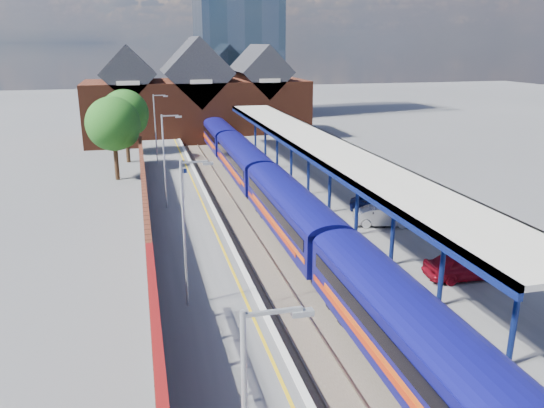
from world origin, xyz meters
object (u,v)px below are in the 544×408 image
(parked_car_dark, at_px, (394,214))
(lamp_post_d, at_px, (156,125))
(parked_car_silver, at_px, (384,216))
(parked_car_blue, at_px, (379,205))
(train, at_px, (263,180))
(platform_sign, at_px, (184,179))
(lamp_post_c, at_px, (166,156))
(parked_car_red, at_px, (465,265))
(lamp_post_b, at_px, (187,225))

(parked_car_dark, bearing_deg, lamp_post_d, 27.82)
(parked_car_silver, height_order, parked_car_blue, parked_car_silver)
(parked_car_silver, distance_m, parked_car_blue, 2.92)
(train, relative_size, platform_sign, 26.37)
(parked_car_silver, bearing_deg, train, 49.10)
(lamp_post_c, relative_size, lamp_post_d, 1.00)
(parked_car_red, relative_size, parked_car_silver, 1.06)
(lamp_post_d, xyz_separation_m, parked_car_silver, (13.91, -23.78, -3.32))
(lamp_post_b, xyz_separation_m, parked_car_red, (14.33, -0.55, -3.26))
(parked_car_blue, bearing_deg, lamp_post_b, 153.93)
(parked_car_blue, bearing_deg, lamp_post_c, 98.80)
(lamp_post_d, relative_size, parked_car_red, 1.62)
(lamp_post_c, height_order, parked_car_red, lamp_post_c)
(lamp_post_d, distance_m, parked_car_silver, 27.75)
(train, xyz_separation_m, parked_car_silver, (6.05, -9.88, -0.45))
(lamp_post_c, bearing_deg, platform_sign, 55.74)
(lamp_post_b, bearing_deg, train, 66.54)
(lamp_post_c, bearing_deg, train, 14.97)
(lamp_post_d, relative_size, platform_sign, 2.80)
(parked_car_red, bearing_deg, platform_sign, 38.21)
(parked_car_silver, height_order, parked_car_dark, parked_car_silver)
(parked_car_red, bearing_deg, parked_car_dark, -0.05)
(lamp_post_b, xyz_separation_m, platform_sign, (1.36, 18.00, -2.30))
(parked_car_dark, bearing_deg, platform_sign, 50.66)
(parked_car_red, relative_size, parked_car_blue, 1.02)
(platform_sign, distance_m, parked_car_red, 22.66)
(platform_sign, height_order, parked_car_red, platform_sign)
(lamp_post_b, bearing_deg, parked_car_silver, 30.59)
(parked_car_red, distance_m, parked_car_silver, 8.78)
(lamp_post_d, height_order, parked_car_silver, lamp_post_d)
(platform_sign, bearing_deg, parked_car_red, -55.05)
(lamp_post_c, height_order, parked_car_silver, lamp_post_c)
(train, xyz_separation_m, lamp_post_d, (-7.86, 13.90, 2.87))
(lamp_post_b, bearing_deg, parked_car_blue, 36.48)
(lamp_post_c, relative_size, parked_car_dark, 1.67)
(parked_car_red, bearing_deg, train, 22.40)
(lamp_post_b, xyz_separation_m, parked_car_silver, (13.91, 8.22, -3.32))
(parked_car_dark, relative_size, parked_car_blue, 0.99)
(train, relative_size, parked_car_dark, 15.77)
(lamp_post_d, xyz_separation_m, parked_car_blue, (14.86, -21.02, -3.40))
(train, height_order, lamp_post_b, lamp_post_b)
(lamp_post_b, bearing_deg, parked_car_red, -2.21)
(lamp_post_c, height_order, lamp_post_d, same)
(train, distance_m, lamp_post_c, 8.62)
(lamp_post_c, distance_m, platform_sign, 3.34)
(parked_car_silver, distance_m, parked_car_dark, 1.05)
(train, bearing_deg, parked_car_dark, -53.42)
(parked_car_dark, bearing_deg, lamp_post_b, 115.56)
(lamp_post_c, distance_m, parked_car_dark, 16.92)
(lamp_post_d, height_order, platform_sign, lamp_post_d)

